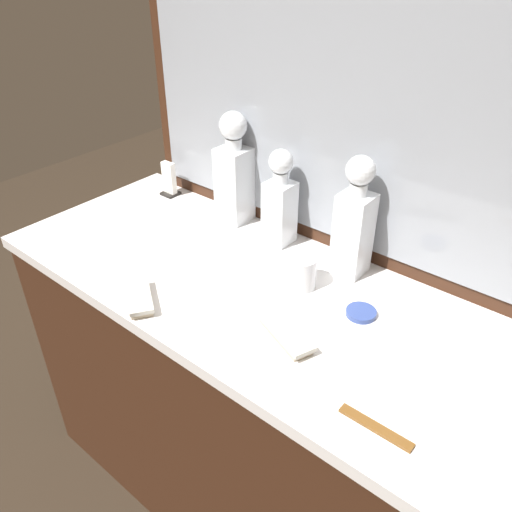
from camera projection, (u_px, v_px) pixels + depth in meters
The scene contains 12 objects.
ground_plane at pixel (256, 489), 1.71m from camera, with size 6.00×6.00×0.00m, color #2D2319.
dresser at pixel (256, 402), 1.48m from camera, with size 1.39×0.58×0.85m.
dresser_mirror at pixel (329, 97), 1.21m from camera, with size 1.21×0.03×0.79m.
crystal_decanter_left at pixel (280, 207), 1.36m from camera, with size 0.07×0.07×0.27m.
crystal_decanter_right at pixel (354, 228), 1.22m from camera, with size 0.08×0.08×0.31m.
crystal_decanter_far_right at pixel (234, 178), 1.45m from camera, with size 0.09×0.09×0.32m.
crystal_tumbler_far_right at pixel (301, 273), 1.22m from camera, with size 0.08×0.08×0.08m.
silver_brush_front at pixel (139, 298), 1.18m from camera, with size 0.14×0.12×0.02m.
silver_brush_far_right at pixel (286, 333), 1.07m from camera, with size 0.16×0.11×0.02m.
porcelain_dish at pixel (361, 313), 1.14m from camera, with size 0.07×0.07×0.01m.
tortoiseshell_comb at pixel (376, 427), 0.89m from camera, with size 0.14×0.02×0.01m.
napkin_holder at pixel (169, 181), 1.63m from camera, with size 0.05×0.05×0.11m.
Camera 1 is at (0.64, -0.78, 1.58)m, focal length 35.81 mm.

